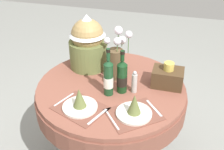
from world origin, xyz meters
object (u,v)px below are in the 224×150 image
place_setting_left (80,103)px  woven_basket_side_right (168,77)px  wine_bottle_rear (122,76)px  dining_table (111,100)px  flower_vase (116,57)px  wine_bottle_left (108,78)px  pepper_mill (134,82)px  gift_tub_back_left (88,40)px  place_setting_right (134,109)px

place_setting_left → woven_basket_side_right: size_ratio=1.78×
wine_bottle_rear → dining_table: bearing=153.5°
flower_vase → woven_basket_side_right: (0.41, -0.02, -0.10)m
wine_bottle_rear → woven_basket_side_right: 0.36m
flower_vase → wine_bottle_left: flower_vase is taller
flower_vase → pepper_mill: bearing=-43.6°
woven_basket_side_right → gift_tub_back_left: bearing=170.0°
wine_bottle_rear → gift_tub_back_left: gift_tub_back_left is taller
place_setting_left → wine_bottle_left: wine_bottle_left is taller
dining_table → wine_bottle_left: (0.01, -0.11, 0.28)m
gift_tub_back_left → woven_basket_side_right: (0.68, -0.12, -0.17)m
wine_bottle_left → dining_table: bearing=95.9°
dining_table → place_setting_right: 0.42m
dining_table → woven_basket_side_right: 0.48m
place_setting_right → gift_tub_back_left: bearing=133.5°
dining_table → wine_bottle_left: size_ratio=3.17×
wine_bottle_rear → gift_tub_back_left: 0.48m
dining_table → wine_bottle_rear: size_ratio=3.48×
pepper_mill → gift_tub_back_left: (-0.45, 0.27, 0.16)m
gift_tub_back_left → wine_bottle_rear: bearing=-38.7°
flower_vase → gift_tub_back_left: gift_tub_back_left is taller
pepper_mill → wine_bottle_left: bearing=-156.7°
place_setting_right → wine_bottle_left: (-0.23, 0.18, 0.09)m
place_setting_left → place_setting_right: (0.37, 0.03, 0.00)m
wine_bottle_rear → pepper_mill: size_ratio=1.88×
wine_bottle_left → wine_bottle_rear: bearing=34.8°
place_setting_left → flower_vase: bearing=73.9°
wine_bottle_left → pepper_mill: (0.18, 0.08, -0.06)m
wine_bottle_left → pepper_mill: bearing=23.3°
place_setting_right → pepper_mill: pepper_mill is taller
place_setting_left → pepper_mill: (0.32, 0.29, 0.04)m
wine_bottle_rear → woven_basket_side_right: bearing=28.3°
place_setting_right → flower_vase: 0.51m
wine_bottle_rear → pepper_mill: wine_bottle_rear is taller
flower_vase → gift_tub_back_left: size_ratio=0.91×
place_setting_right → wine_bottle_rear: 0.29m
wine_bottle_left → woven_basket_side_right: size_ratio=1.59×
place_setting_left → wine_bottle_left: 0.27m
place_setting_right → pepper_mill: (-0.05, 0.26, 0.04)m
place_setting_right → wine_bottle_rear: (-0.14, 0.24, 0.08)m
place_setting_left → wine_bottle_rear: bearing=50.6°
pepper_mill → dining_table: bearing=170.3°
wine_bottle_rear → place_setting_right: bearing=-59.6°
dining_table → gift_tub_back_left: size_ratio=2.52×
place_setting_right → gift_tub_back_left: 0.76m
dining_table → pepper_mill: (0.19, -0.03, 0.22)m
place_setting_left → pepper_mill: size_ratio=2.31×
woven_basket_side_right → dining_table: bearing=-163.4°
place_setting_right → woven_basket_side_right: size_ratio=1.85×
wine_bottle_left → gift_tub_back_left: 0.46m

